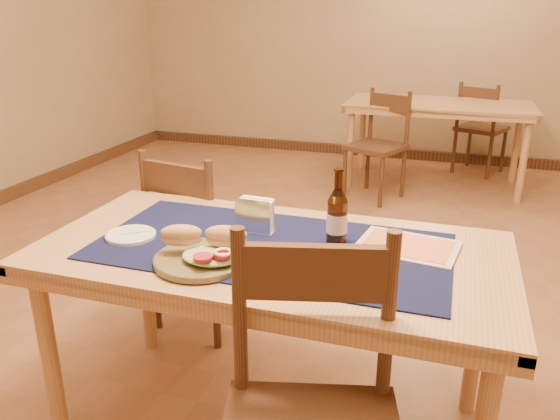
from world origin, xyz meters
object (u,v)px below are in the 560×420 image
(sandwich_plate, at_px, (204,253))
(beer_bottle, at_px, (337,217))
(chair_main_far, at_px, (200,237))
(back_table, at_px, (438,112))
(main_table, at_px, (271,269))
(napkin_holder, at_px, (255,216))

(sandwich_plate, height_order, beer_bottle, beer_bottle)
(beer_bottle, bearing_deg, chair_main_far, 147.45)
(back_table, bearing_deg, sandwich_plate, -98.84)
(main_table, bearing_deg, back_table, 83.30)
(main_table, height_order, back_table, same)
(main_table, height_order, beer_bottle, beer_bottle)
(main_table, distance_m, back_table, 3.43)
(back_table, bearing_deg, napkin_holder, -98.52)
(main_table, bearing_deg, beer_bottle, 21.42)
(main_table, relative_size, beer_bottle, 5.95)
(napkin_holder, bearing_deg, sandwich_plate, -102.42)
(main_table, distance_m, beer_bottle, 0.29)
(main_table, xyz_separation_m, sandwich_plate, (-0.16, -0.19, 0.12))
(back_table, height_order, sandwich_plate, sandwich_plate)
(chair_main_far, bearing_deg, beer_bottle, -32.55)
(chair_main_far, height_order, sandwich_plate, chair_main_far)
(chair_main_far, distance_m, beer_bottle, 0.99)
(beer_bottle, xyz_separation_m, napkin_holder, (-0.30, 0.02, -0.04))
(sandwich_plate, bearing_deg, beer_bottle, 36.49)
(napkin_holder, bearing_deg, back_table, 81.48)
(sandwich_plate, bearing_deg, back_table, 81.16)
(chair_main_far, relative_size, beer_bottle, 3.43)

